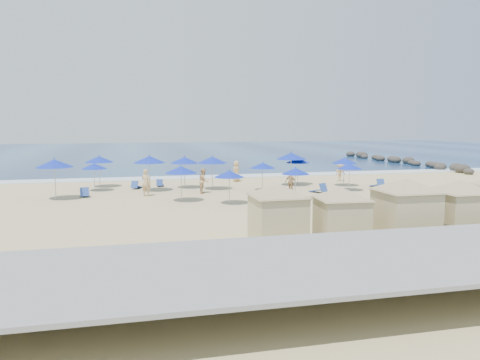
# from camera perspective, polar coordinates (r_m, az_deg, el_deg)

# --- Properties ---
(ground) EXTENTS (160.00, 160.00, 0.00)m
(ground) POSITION_cam_1_polar(r_m,az_deg,el_deg) (28.80, 4.83, -3.00)
(ground) COLOR #CAB780
(ground) RESTS_ON ground
(ocean) EXTENTS (160.00, 80.00, 0.06)m
(ocean) POSITION_cam_1_polar(r_m,az_deg,el_deg) (82.56, -7.26, 3.43)
(ocean) COLOR navy
(ocean) RESTS_ON ground
(surf_line) EXTENTS (160.00, 2.50, 0.08)m
(surf_line) POSITION_cam_1_polar(r_m,az_deg,el_deg) (43.64, -1.57, 0.45)
(surf_line) COLOR white
(surf_line) RESTS_ON ground
(seawall) EXTENTS (160.00, 6.10, 1.22)m
(seawall) POSITION_cam_1_polar(r_m,az_deg,el_deg) (16.70, 19.72, -8.38)
(seawall) COLOR gray
(seawall) RESTS_ON ground
(rock_jetty) EXTENTS (2.56, 26.66, 0.96)m
(rock_jetty) POSITION_cam_1_polar(r_m,az_deg,el_deg) (61.59, 18.92, 2.26)
(rock_jetty) COLOR #2A2623
(rock_jetty) RESTS_ON ground
(trash_bin) EXTENTS (0.92, 0.92, 0.75)m
(trash_bin) POSITION_cam_1_polar(r_m,az_deg,el_deg) (25.86, 16.73, -3.56)
(trash_bin) COLOR black
(trash_bin) RESTS_ON ground
(cabana_0) EXTENTS (4.40, 4.40, 2.76)m
(cabana_0) POSITION_cam_1_polar(r_m,az_deg,el_deg) (19.12, 4.64, -3.24)
(cabana_0) COLOR tan
(cabana_0) RESTS_ON ground
(cabana_1) EXTENTS (4.10, 4.10, 2.58)m
(cabana_1) POSITION_cam_1_polar(r_m,az_deg,el_deg) (19.62, 12.29, -3.42)
(cabana_1) COLOR tan
(cabana_1) RESTS_ON ground
(cabana_2) EXTENTS (4.68, 4.68, 2.94)m
(cabana_2) POSITION_cam_1_polar(r_m,az_deg,el_deg) (20.75, 19.57, -2.53)
(cabana_2) COLOR tan
(cabana_2) RESTS_ON ground
(cabana_3) EXTENTS (4.43, 4.43, 2.78)m
(cabana_3) POSITION_cam_1_polar(r_m,az_deg,el_deg) (22.24, 25.25, -2.42)
(cabana_3) COLOR tan
(cabana_3) RESTS_ON ground
(umbrella_0) EXTENTS (1.86, 1.86, 2.12)m
(umbrella_0) POSITION_cam_1_polar(r_m,az_deg,el_deg) (35.81, -17.37, 1.62)
(umbrella_0) COLOR #A5A8AD
(umbrella_0) RESTS_ON ground
(umbrella_1) EXTENTS (2.40, 2.40, 2.74)m
(umbrella_1) POSITION_cam_1_polar(r_m,az_deg,el_deg) (32.60, -21.70, 1.90)
(umbrella_1) COLOR #A5A8AD
(umbrella_1) RESTS_ON ground
(umbrella_2) EXTENTS (2.37, 2.37, 2.69)m
(umbrella_2) POSITION_cam_1_polar(r_m,az_deg,el_deg) (34.74, -10.99, 2.48)
(umbrella_2) COLOR #A5A8AD
(umbrella_2) RESTS_ON ground
(umbrella_3) EXTENTS (2.07, 2.07, 2.35)m
(umbrella_3) POSITION_cam_1_polar(r_m,az_deg,el_deg) (29.78, -7.20, 1.26)
(umbrella_3) COLOR #A5A8AD
(umbrella_3) RESTS_ON ground
(umbrella_4) EXTENTS (2.19, 2.19, 2.49)m
(umbrella_4) POSITION_cam_1_polar(r_m,az_deg,el_deg) (35.97, -6.79, 2.42)
(umbrella_4) COLOR #A5A8AD
(umbrella_4) RESTS_ON ground
(umbrella_5) EXTENTS (2.27, 2.27, 2.59)m
(umbrella_5) POSITION_cam_1_polar(r_m,az_deg,el_deg) (34.98, -3.40, 2.47)
(umbrella_5) COLOR #A5A8AD
(umbrella_5) RESTS_ON ground
(umbrella_6) EXTENTS (1.90, 1.90, 2.16)m
(umbrella_6) POSITION_cam_1_polar(r_m,az_deg,el_deg) (28.60, -1.31, 0.74)
(umbrella_6) COLOR #A5A8AD
(umbrella_6) RESTS_ON ground
(umbrella_7) EXTENTS (1.90, 1.90, 2.17)m
(umbrella_7) POSITION_cam_1_polar(r_m,az_deg,el_deg) (34.37, 2.78, 1.78)
(umbrella_7) COLOR #A5A8AD
(umbrella_7) RESTS_ON ground
(umbrella_8) EXTENTS (1.88, 1.88, 2.14)m
(umbrella_8) POSITION_cam_1_polar(r_m,az_deg,el_deg) (30.68, 6.78, 1.09)
(umbrella_8) COLOR #A5A8AD
(umbrella_8) RESTS_ON ground
(umbrella_9) EXTENTS (2.01, 2.01, 2.29)m
(umbrella_9) POSITION_cam_1_polar(r_m,az_deg,el_deg) (38.18, 7.08, 2.41)
(umbrella_9) COLOR #A5A8AD
(umbrella_9) RESTS_ON ground
(umbrella_10) EXTENTS (2.04, 2.04, 2.33)m
(umbrella_10) POSITION_cam_1_polar(r_m,az_deg,el_deg) (37.85, 12.58, 2.31)
(umbrella_10) COLOR #A5A8AD
(umbrella_10) RESTS_ON ground
(umbrella_11) EXTENTS (1.85, 1.85, 2.10)m
(umbrella_11) POSITION_cam_1_polar(r_m,az_deg,el_deg) (35.27, 13.20, 1.65)
(umbrella_11) COLOR #A5A8AD
(umbrella_11) RESTS_ON ground
(umbrella_12) EXTENTS (2.22, 2.22, 2.52)m
(umbrella_12) POSITION_cam_1_polar(r_m,az_deg,el_deg) (37.87, -16.80, 2.44)
(umbrella_12) COLOR #A5A8AD
(umbrella_12) RESTS_ON ground
(umbrella_13) EXTENTS (2.41, 2.41, 2.75)m
(umbrella_13) POSITION_cam_1_polar(r_m,az_deg,el_deg) (37.29, 6.25, 2.92)
(umbrella_13) COLOR #A5A8AD
(umbrella_13) RESTS_ON ground
(beach_chair_0) EXTENTS (0.66, 1.32, 0.71)m
(beach_chair_0) POSITION_cam_1_polar(r_m,az_deg,el_deg) (33.26, -18.41, -1.57)
(beach_chair_0) COLOR #294696
(beach_chair_0) RESTS_ON ground
(beach_chair_1) EXTENTS (0.94, 1.29, 0.65)m
(beach_chair_1) POSITION_cam_1_polar(r_m,az_deg,el_deg) (36.40, -12.54, -0.71)
(beach_chair_1) COLOR #294696
(beach_chair_1) RESTS_ON ground
(beach_chair_2) EXTENTS (0.65, 1.18, 0.61)m
(beach_chair_2) POSITION_cam_1_polar(r_m,az_deg,el_deg) (37.39, -9.74, -0.46)
(beach_chair_2) COLOR #294696
(beach_chair_2) RESTS_ON ground
(beach_chair_3) EXTENTS (0.89, 1.38, 0.70)m
(beach_chair_3) POSITION_cam_1_polar(r_m,az_deg,el_deg) (31.12, 3.20, -1.79)
(beach_chair_3) COLOR #294696
(beach_chair_3) RESTS_ON ground
(beach_chair_4) EXTENTS (1.10, 1.47, 0.74)m
(beach_chair_4) POSITION_cam_1_polar(r_m,az_deg,el_deg) (33.94, 9.68, -1.13)
(beach_chair_4) COLOR #294696
(beach_chair_4) RESTS_ON ground
(beach_chair_5) EXTENTS (0.66, 1.37, 0.74)m
(beach_chair_5) POSITION_cam_1_polar(r_m,az_deg,el_deg) (37.68, 16.48, -0.52)
(beach_chair_5) COLOR #294696
(beach_chair_5) RESTS_ON ground
(beachgoer_0) EXTENTS (0.81, 0.74, 1.86)m
(beachgoer_0) POSITION_cam_1_polar(r_m,az_deg,el_deg) (32.58, -11.39, -0.30)
(beachgoer_0) COLOR tan
(beachgoer_0) RESTS_ON ground
(beachgoer_1) EXTENTS (0.87, 1.01, 1.78)m
(beachgoer_1) POSITION_cam_1_polar(r_m,az_deg,el_deg) (33.37, -4.45, -0.09)
(beachgoer_1) COLOR tan
(beachgoer_1) RESTS_ON ground
(beachgoer_2) EXTENTS (0.80, 1.02, 1.62)m
(beachgoer_2) POSITION_cam_1_polar(r_m,az_deg,el_deg) (33.29, 6.16, -0.26)
(beachgoer_2) COLOR tan
(beachgoer_2) RESTS_ON ground
(beachgoer_3) EXTENTS (1.14, 0.84, 1.59)m
(beachgoer_3) POSITION_cam_1_polar(r_m,az_deg,el_deg) (41.15, 12.12, 0.96)
(beachgoer_3) COLOR tan
(beachgoer_3) RESTS_ON ground
(beachgoer_4) EXTENTS (1.03, 1.01, 1.79)m
(beachgoer_4) POSITION_cam_1_polar(r_m,az_deg,el_deg) (39.98, -0.44, 1.09)
(beachgoer_4) COLOR tan
(beachgoer_4) RESTS_ON ground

